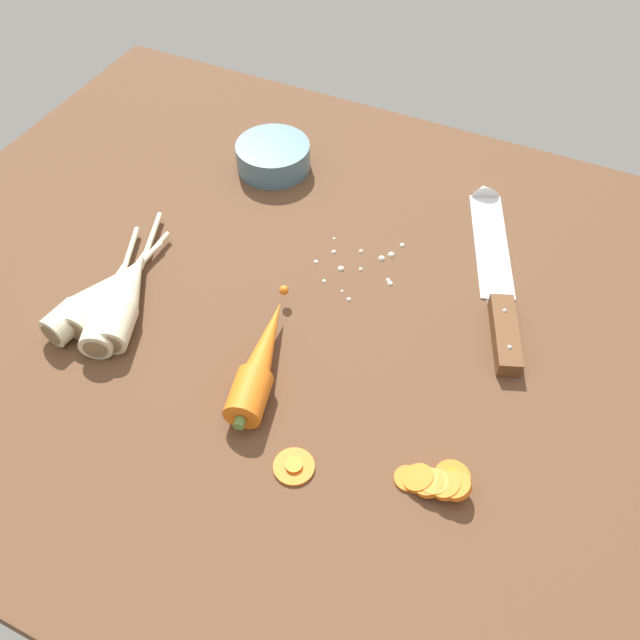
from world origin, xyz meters
TOP-DOWN VIEW (x-y plane):
  - ground_plane at (0.00, 0.00)cm, footprint 120.00×90.00cm
  - chefs_knife at (16.27, 17.10)cm, footprint 15.73×33.56cm
  - whole_carrot at (-3.26, -10.93)cm, footprint 7.77×20.66cm
  - parsnip_front at (-25.20, -9.83)cm, footprint 4.03×19.69cm
  - parsnip_mid_left at (-26.62, -11.67)cm, footprint 5.42×19.62cm
  - parsnip_mid_right at (-22.96, -8.88)cm, footprint 10.40×23.18cm
  - parsnip_back at (-24.05, -10.99)cm, footprint 10.45×20.73cm
  - carrot_slice_stack at (19.21, -16.19)cm, footprint 7.83×3.60cm
  - carrot_slice_stray_near at (20.83, -14.25)cm, footprint 3.72×3.72cm
  - carrot_slice_stray_mid at (5.58, -20.21)cm, footprint 4.36×4.36cm
  - prep_bowl at (-19.77, 23.55)cm, footprint 11.00×11.00cm
  - mince_crumbs at (0.90, 10.42)cm, footprint 11.02×12.70cm

SIDE VIEW (x-z plane):
  - ground_plane at x=0.00cm, z-range -4.00..0.00cm
  - carrot_slice_stray_near at x=20.83cm, z-range 0.01..0.71cm
  - carrot_slice_stray_mid at x=5.58cm, z-range 0.01..0.71cm
  - mince_crumbs at x=0.90cm, z-range -0.07..0.82cm
  - chefs_knife at x=16.27cm, z-range -1.44..2.74cm
  - carrot_slice_stack at x=19.21cm, z-range -0.50..2.43cm
  - parsnip_mid_right at x=-22.96cm, z-range -0.02..3.98cm
  - parsnip_back at x=-24.05cm, z-range -0.02..3.98cm
  - parsnip_front at x=-25.20cm, z-range -0.02..3.98cm
  - parsnip_mid_left at x=-26.62cm, z-range -0.02..3.98cm
  - whole_carrot at x=-3.26cm, z-range 0.00..4.20cm
  - prep_bowl at x=-19.77cm, z-range 0.15..4.15cm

